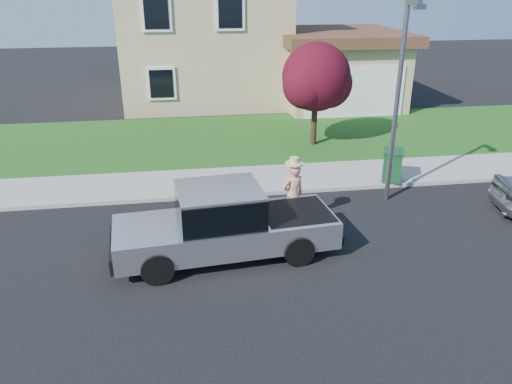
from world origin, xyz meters
TOP-DOWN VIEW (x-y plane):
  - ground at (0.00, 0.00)m, footprint 80.00×80.00m
  - curb at (1.00, 2.90)m, footprint 40.00×0.20m
  - sidewalk at (1.00, 4.00)m, footprint 40.00×2.00m
  - lawn at (1.00, 8.50)m, footprint 40.00×7.00m
  - house at (1.31, 16.38)m, footprint 14.00×11.30m
  - pickup_truck at (-0.52, -0.49)m, footprint 5.35×2.25m
  - woman at (1.37, 0.80)m, footprint 0.73×0.60m
  - ornamental_tree at (3.65, 7.22)m, footprint 2.80×2.52m
  - trash_bin at (5.06, 3.10)m, footprint 0.83×0.88m
  - street_lamp at (4.48, 1.94)m, footprint 0.29×0.72m

SIDE VIEW (x-z plane):
  - ground at x=0.00m, z-range 0.00..0.00m
  - lawn at x=1.00m, z-range 0.00..0.10m
  - curb at x=1.00m, z-range 0.00..0.12m
  - sidewalk at x=1.00m, z-range 0.00..0.15m
  - trash_bin at x=5.06m, z-range 0.16..1.15m
  - pickup_truck at x=-0.52m, z-range -0.06..1.65m
  - woman at x=1.37m, z-range -0.05..1.84m
  - ornamental_tree at x=3.65m, z-range 0.63..4.47m
  - street_lamp at x=4.48m, z-range 0.39..5.92m
  - house at x=1.31m, z-range -0.26..6.59m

